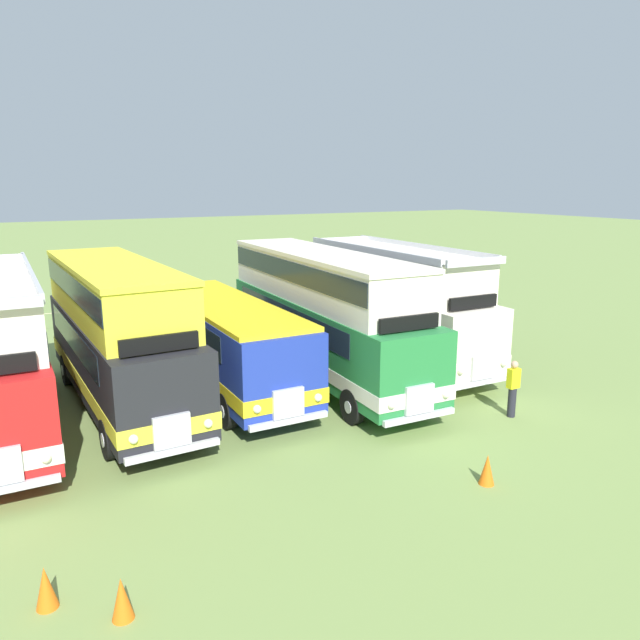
# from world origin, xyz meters

# --- Properties ---
(ground_plane) EXTENTS (200.00, 200.00, 0.00)m
(ground_plane) POSITION_xyz_m (0.00, 0.00, 0.00)
(ground_plane) COLOR #7A934C
(bus_second_in_row) EXTENTS (2.85, 10.32, 4.49)m
(bus_second_in_row) POSITION_xyz_m (-3.43, 0.38, 2.47)
(bus_second_in_row) COLOR black
(bus_second_in_row) RESTS_ON ground
(bus_third_in_row) EXTENTS (2.69, 9.78, 2.99)m
(bus_third_in_row) POSITION_xyz_m (0.00, 0.37, 1.75)
(bus_third_in_row) COLOR #1E339E
(bus_third_in_row) RESTS_ON ground
(bus_fourth_in_row) EXTENTS (3.02, 11.68, 4.49)m
(bus_fourth_in_row) POSITION_xyz_m (3.43, -0.11, 2.48)
(bus_fourth_in_row) COLOR #237538
(bus_fourth_in_row) RESTS_ON ground
(bus_fifth_in_row) EXTENTS (2.75, 9.75, 4.52)m
(bus_fifth_in_row) POSITION_xyz_m (6.86, 0.28, 2.35)
(bus_fifth_in_row) COLOR silver
(bus_fifth_in_row) RESTS_ON ground
(cone_near_end) EXTENTS (0.36, 0.36, 0.73)m
(cone_near_end) POSITION_xyz_m (2.94, -8.84, 0.36)
(cone_near_end) COLOR orange
(cone_near_end) RESTS_ON ground
(cone_mid_row) EXTENTS (0.36, 0.36, 0.73)m
(cone_mid_row) POSITION_xyz_m (-5.35, -9.28, 0.36)
(cone_mid_row) COLOR orange
(cone_mid_row) RESTS_ON ground
(cone_far_end) EXTENTS (0.36, 0.36, 0.75)m
(cone_far_end) POSITION_xyz_m (-6.39, -8.41, 0.37)
(cone_far_end) COLOR orange
(cone_far_end) RESTS_ON ground
(marshal_person) EXTENTS (0.36, 0.24, 1.73)m
(marshal_person) POSITION_xyz_m (6.55, -6.13, 0.89)
(marshal_person) COLOR #23232D
(marshal_person) RESTS_ON ground
(rope_fence_line) EXTENTS (19.79, 0.08, 1.05)m
(rope_fence_line) POSITION_xyz_m (0.00, 11.57, 0.66)
(rope_fence_line) COLOR #8C704C
(rope_fence_line) RESTS_ON ground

